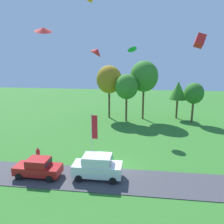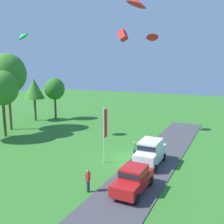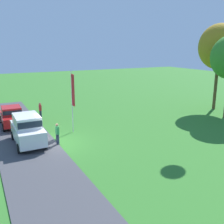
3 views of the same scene
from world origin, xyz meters
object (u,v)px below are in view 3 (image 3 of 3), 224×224
Objects in this scene: person_on_lawn at (57,134)px; car_sedan_near_entrance at (12,115)px; person_watching_sky at (40,111)px; tree_left_of_center at (219,47)px; car_suv_by_flagpole at (27,128)px; flag_banner at (73,94)px.

car_sedan_near_entrance is at bearing -160.08° from person_on_lawn.
car_sedan_near_entrance is 2.59× the size of person_watching_sky.
person_watching_sky is 21.22m from tree_left_of_center.
person_on_lawn is 1.00× the size of person_watching_sky.
tree_left_of_center is at bearing 75.34° from person_watching_sky.
car_suv_by_flagpole is (5.64, 0.47, 0.25)m from car_sedan_near_entrance.
person_watching_sky is 0.32× the size of flag_banner.
car_sedan_near_entrance is 3.30m from person_watching_sky.
tree_left_of_center is at bearing 95.06° from car_suv_by_flagpole.
tree_left_of_center is at bearing 80.71° from car_sedan_near_entrance.
car_sedan_near_entrance is at bearing -134.42° from flag_banner.
car_suv_by_flagpole is 2.70× the size of person_watching_sky.
tree_left_of_center reaches higher than car_sedan_near_entrance.
tree_left_of_center is at bearing 92.48° from flag_banner.
flag_banner is (-2.29, 2.11, 2.53)m from person_on_lawn.
tree_left_of_center is (3.69, 22.54, 6.26)m from car_sedan_near_entrance.
tree_left_of_center reaches higher than person_on_lawn.
flag_banner reaches higher than car_suv_by_flagpole.
person_watching_sky is 0.17× the size of tree_left_of_center.
car_sedan_near_entrance reaches higher than person_on_lawn.
car_suv_by_flagpole is at bearing -19.49° from person_watching_sky.
tree_left_of_center is (-3.07, 20.09, 6.42)m from person_on_lawn.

